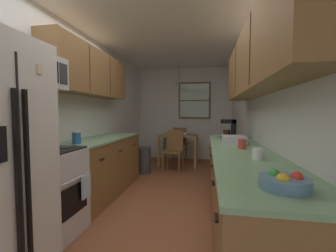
{
  "coord_description": "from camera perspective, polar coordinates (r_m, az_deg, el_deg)",
  "views": [
    {
      "loc": [
        0.63,
        -2.43,
        1.29
      ],
      "look_at": [
        -0.03,
        1.18,
        1.07
      ],
      "focal_mm": 22.87,
      "sensor_mm": 36.0,
      "label": 1
    }
  ],
  "objects": [
    {
      "name": "ground_plane",
      "position": [
        3.72,
        -0.1,
        -16.85
      ],
      "size": [
        12.0,
        12.0,
        0.0
      ],
      "primitive_type": "plane",
      "color": "brown"
    },
    {
      "name": "back_window",
      "position": [
        6.03,
        7.05,
        6.76
      ],
      "size": [
        0.88,
        0.05,
        1.0
      ],
      "color": "brown"
    },
    {
      "name": "counter_right",
      "position": [
        2.58,
        18.67,
        -15.66
      ],
      "size": [
        0.64,
        3.07,
        0.9
      ],
      "color": "brown",
      "rests_on": "ground"
    },
    {
      "name": "wall_left",
      "position": [
        3.96,
        -19.71,
        3.02
      ],
      "size": [
        0.1,
        9.0,
        2.55
      ],
      "primitive_type": "cube",
      "color": "silver",
      "rests_on": "ground"
    },
    {
      "name": "table_serving_bowl",
      "position": [
        5.3,
        4.06,
        -2.06
      ],
      "size": [
        0.18,
        0.18,
        0.06
      ],
      "primitive_type": "cylinder",
      "color": "silver",
      "rests_on": "dining_table"
    },
    {
      "name": "dining_chair_near",
      "position": [
        4.78,
        1.6,
        -6.08
      ],
      "size": [
        0.44,
        0.44,
        0.9
      ],
      "color": "brown",
      "rests_on": "ground"
    },
    {
      "name": "storage_canister",
      "position": [
        2.96,
        -23.2,
        -2.81
      ],
      "size": [
        0.11,
        0.11,
        0.16
      ],
      "color": "#265999",
      "rests_on": "counter_left"
    },
    {
      "name": "upper_cabinets_right",
      "position": [
        2.48,
        22.8,
        15.75
      ],
      "size": [
        0.33,
        2.75,
        0.66
      ],
      "color": "brown"
    },
    {
      "name": "mug_spare",
      "position": [
        1.97,
        22.85,
        -6.8
      ],
      "size": [
        0.13,
        0.09,
        0.09
      ],
      "color": "white",
      "rests_on": "counter_right"
    },
    {
      "name": "wall_back",
      "position": [
        6.12,
        4.38,
        3.26
      ],
      "size": [
        4.4,
        0.1,
        2.55
      ],
      "primitive_type": "cube",
      "color": "silver",
      "rests_on": "ground"
    },
    {
      "name": "fruit_bowl",
      "position": [
        1.28,
        28.63,
        -12.86
      ],
      "size": [
        0.25,
        0.25,
        0.09
      ],
      "color": "#597F9E",
      "rests_on": "counter_right"
    },
    {
      "name": "wall_right",
      "position": [
        3.51,
        22.17,
        2.95
      ],
      "size": [
        0.1,
        9.0,
        2.55
      ],
      "primitive_type": "cube",
      "color": "silver",
      "rests_on": "ground"
    },
    {
      "name": "stove_range",
      "position": [
        2.64,
        -29.51,
        -15.05
      ],
      "size": [
        0.66,
        0.59,
        1.1
      ],
      "color": "silver",
      "rests_on": "ground"
    },
    {
      "name": "pendant_light",
      "position": [
        5.36,
        2.88,
        11.97
      ],
      "size": [
        0.25,
        0.25,
        0.51
      ],
      "color": "black"
    },
    {
      "name": "dining_chair_far",
      "position": [
        5.94,
        3.4,
        -4.23
      ],
      "size": [
        0.45,
        0.45,
        0.9
      ],
      "color": "brown",
      "rests_on": "ground"
    },
    {
      "name": "upper_cabinets_left",
      "position": [
        3.61,
        -19.77,
        13.12
      ],
      "size": [
        0.33,
        1.94,
        0.69
      ],
      "color": "brown"
    },
    {
      "name": "dish_rack",
      "position": [
        2.85,
        17.08,
        -3.54
      ],
      "size": [
        0.28,
        0.34,
        0.1
      ],
      "primitive_type": "cube",
      "color": "silver",
      "rests_on": "counter_right"
    },
    {
      "name": "trash_bin",
      "position": [
        4.71,
        -6.42,
        -9.0
      ],
      "size": [
        0.3,
        0.3,
        0.56
      ],
      "primitive_type": "cylinder",
      "color": "#3F3F42",
      "rests_on": "ground"
    },
    {
      "name": "ceiling_slab",
      "position": [
        3.73,
        -0.1,
        23.86
      ],
      "size": [
        4.4,
        9.0,
        0.08
      ],
      "primitive_type": "cube",
      "color": "white"
    },
    {
      "name": "microwave_over_range",
      "position": [
        2.62,
        -32.27,
        12.33
      ],
      "size": [
        0.39,
        0.61,
        0.34
      ],
      "color": "silver"
    },
    {
      "name": "dish_towel",
      "position": [
        2.54,
        -20.97,
        -14.84
      ],
      "size": [
        0.02,
        0.16,
        0.24
      ],
      "primitive_type": "cube",
      "color": "silver"
    },
    {
      "name": "mug_by_coffeemaker",
      "position": [
        2.48,
        19.14,
        -4.55
      ],
      "size": [
        0.12,
        0.09,
        0.1
      ],
      "color": "#BF3F33",
      "rests_on": "counter_right"
    },
    {
      "name": "dining_table",
      "position": [
        5.34,
        2.84,
        -3.68
      ],
      "size": [
        0.92,
        0.76,
        0.75
      ],
      "color": "olive",
      "rests_on": "ground"
    },
    {
      "name": "counter_left",
      "position": [
        3.63,
        -16.96,
        -10.07
      ],
      "size": [
        0.64,
        1.86,
        0.9
      ],
      "color": "brown",
      "rests_on": "ground"
    },
    {
      "name": "coffee_maker",
      "position": [
        3.44,
        16.21,
        -0.62
      ],
      "size": [
        0.22,
        0.18,
        0.29
      ],
      "color": "black",
      "rests_on": "counter_right"
    }
  ]
}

